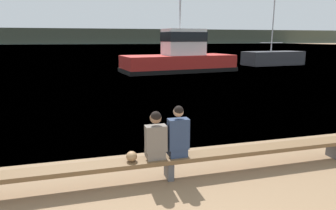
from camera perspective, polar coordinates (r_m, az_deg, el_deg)
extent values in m
plane|color=#5684A3|center=(126.74, -15.23, 10.86)|extent=(240.00, 240.00, 0.00)
cube|color=#424738|center=(169.67, -15.46, 12.49)|extent=(600.00, 12.00, 7.93)
cube|color=brown|center=(5.93, 0.18, -10.27)|extent=(8.51, 0.41, 0.09)
cube|color=#515156|center=(7.97, 29.01, -7.51)|extent=(0.12, 0.34, 0.35)
cube|color=#515156|center=(6.02, 0.18, -12.19)|extent=(0.12, 0.34, 0.35)
cube|color=#70665B|center=(5.88, -2.49, -9.17)|extent=(0.35, 0.37, 0.16)
cube|color=#70665B|center=(5.69, -2.33, -6.36)|extent=(0.40, 0.22, 0.50)
sphere|color=#846047|center=(5.57, -2.37, -2.46)|extent=(0.22, 0.22, 0.22)
sphere|color=black|center=(5.55, -2.33, -2.23)|extent=(0.20, 0.20, 0.20)
cube|color=navy|center=(5.98, 1.70, -8.76)|extent=(0.35, 0.37, 0.16)
cube|color=navy|center=(5.78, 1.96, -5.52)|extent=(0.40, 0.22, 0.60)
sphere|color=tan|center=(5.66, 2.00, -1.29)|extent=(0.20, 0.20, 0.20)
sphere|color=black|center=(5.64, 2.04, -1.07)|extent=(0.19, 0.19, 0.19)
ellipsoid|color=#9E754C|center=(5.74, -6.95, -9.68)|extent=(0.21, 0.24, 0.19)
cube|color=red|center=(25.37, 1.96, 7.95)|extent=(9.67, 4.76, 1.35)
cube|color=black|center=(25.41, 1.95, 6.79)|extent=(9.87, 4.92, 0.33)
cube|color=silver|center=(25.49, 2.96, 11.88)|extent=(3.50, 2.55, 2.13)
cube|color=black|center=(25.49, 2.97, 12.83)|extent=(3.58, 2.63, 0.77)
cylinder|color=#B2B2B7|center=(25.46, 2.34, 17.91)|extent=(0.14, 0.14, 3.23)
cube|color=#333338|center=(33.60, 19.35, 8.41)|extent=(6.55, 3.18, 1.40)
cylinder|color=#B7B7BC|center=(33.36, 19.34, 13.98)|extent=(0.12, 0.12, 5.09)
cylinder|color=#B7B7BC|center=(33.34, 19.13, 11.16)|extent=(2.83, 0.38, 0.08)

